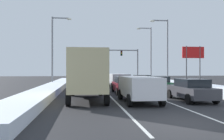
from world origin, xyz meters
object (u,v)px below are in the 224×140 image
(suv_gray_left_lane_third, at_px, (85,78))
(street_lamp_left_mid, at_px, (55,45))
(sedan_green_right_lane_second, at_px, (158,84))
(sedan_charcoal_right_lane_nearest, at_px, (191,90))
(sedan_black_right_lane_third, at_px, (141,81))
(traffic_light_gantry, at_px, (126,58))
(sedan_maroon_center_lane_second, at_px, (125,85))
(suv_tan_left_lane_second, at_px, (87,81))
(suv_white_center_lane_nearest, at_px, (139,87))
(street_lamp_right_mid, at_px, (149,50))
(suv_silver_center_lane_third, at_px, (119,79))
(box_truck_left_lane_nearest, at_px, (87,73))
(roadside_sign_right, at_px, (193,57))
(street_lamp_right_near, at_px, (165,46))

(suv_gray_left_lane_third, relative_size, street_lamp_left_mid, 0.53)
(sedan_green_right_lane_second, xyz_separation_m, street_lamp_left_mid, (-10.91, 9.61, 4.66))
(sedan_charcoal_right_lane_nearest, relative_size, sedan_black_right_lane_third, 1.00)
(traffic_light_gantry, height_order, street_lamp_left_mid, street_lamp_left_mid)
(sedan_maroon_center_lane_second, xyz_separation_m, suv_tan_left_lane_second, (-3.32, 3.42, 0.25))
(sedan_green_right_lane_second, xyz_separation_m, traffic_light_gantry, (0.99, 22.32, 3.73))
(sedan_charcoal_right_lane_nearest, bearing_deg, traffic_light_gantry, 88.46)
(sedan_maroon_center_lane_second, distance_m, suv_tan_left_lane_second, 4.78)
(suv_white_center_lane_nearest, distance_m, street_lamp_right_mid, 25.58)
(sedan_maroon_center_lane_second, bearing_deg, street_lamp_right_mid, 67.53)
(suv_silver_center_lane_third, distance_m, traffic_light_gantry, 18.13)
(box_truck_left_lane_nearest, xyz_separation_m, traffic_light_gantry, (7.85, 27.86, 2.60))
(sedan_green_right_lane_second, distance_m, street_lamp_left_mid, 15.27)
(sedan_maroon_center_lane_second, relative_size, suv_tan_left_lane_second, 0.92)
(sedan_maroon_center_lane_second, distance_m, roadside_sign_right, 15.81)
(suv_gray_left_lane_third, distance_m, traffic_light_gantry, 15.78)
(sedan_green_right_lane_second, relative_size, street_lamp_left_mid, 0.49)
(suv_gray_left_lane_third, height_order, traffic_light_gantry, traffic_light_gantry)
(suv_silver_center_lane_third, distance_m, suv_tan_left_lane_second, 4.55)
(suv_white_center_lane_nearest, height_order, street_lamp_left_mid, street_lamp_left_mid)
(sedan_green_right_lane_second, bearing_deg, street_lamp_right_mid, 76.44)
(suv_tan_left_lane_second, distance_m, roadside_sign_right, 16.67)
(traffic_light_gantry, bearing_deg, sedan_black_right_lane_third, -93.76)
(sedan_maroon_center_lane_second, distance_m, box_truck_left_lane_nearest, 5.72)
(traffic_light_gantry, bearing_deg, sedan_charcoal_right_lane_nearest, -91.54)
(sedan_green_right_lane_second, bearing_deg, sedan_maroon_center_lane_second, -161.79)
(suv_gray_left_lane_third, bearing_deg, sedan_green_right_lane_second, -52.93)
(suv_silver_center_lane_third, relative_size, box_truck_left_lane_nearest, 0.68)
(sedan_black_right_lane_third, bearing_deg, suv_tan_left_lane_second, -150.87)
(sedan_charcoal_right_lane_nearest, height_order, suv_gray_left_lane_third, suv_gray_left_lane_third)
(sedan_maroon_center_lane_second, bearing_deg, street_lamp_right_near, 54.87)
(sedan_maroon_center_lane_second, bearing_deg, suv_white_center_lane_nearest, -91.16)
(sedan_black_right_lane_third, distance_m, suv_gray_left_lane_third, 7.47)
(suv_silver_center_lane_third, relative_size, traffic_light_gantry, 0.65)
(sedan_charcoal_right_lane_nearest, height_order, street_lamp_right_mid, street_lamp_right_mid)
(sedan_green_right_lane_second, distance_m, suv_silver_center_lane_third, 5.86)
(box_truck_left_lane_nearest, distance_m, street_lamp_right_near, 19.53)
(street_lamp_right_near, bearing_deg, suv_white_center_lane_nearest, -115.12)
(suv_white_center_lane_nearest, height_order, street_lamp_right_near, street_lamp_right_near)
(box_truck_left_lane_nearest, bearing_deg, street_lamp_right_mid, 64.10)
(suv_silver_center_lane_third, bearing_deg, street_lamp_left_mid, 149.53)
(street_lamp_left_mid, bearing_deg, street_lamp_right_mid, 26.34)
(sedan_green_right_lane_second, relative_size, sedan_black_right_lane_third, 1.00)
(sedan_black_right_lane_third, distance_m, suv_tan_left_lane_second, 7.62)
(suv_tan_left_lane_second, height_order, roadside_sign_right, roadside_sign_right)
(sedan_maroon_center_lane_second, distance_m, suv_silver_center_lane_third, 6.13)
(street_lamp_right_mid, bearing_deg, suv_silver_center_lane_third, -120.75)
(sedan_maroon_center_lane_second, relative_size, street_lamp_left_mid, 0.49)
(suv_silver_center_lane_third, bearing_deg, suv_tan_left_lane_second, -143.72)
(street_lamp_right_mid, bearing_deg, sedan_charcoal_right_lane_nearest, -99.37)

